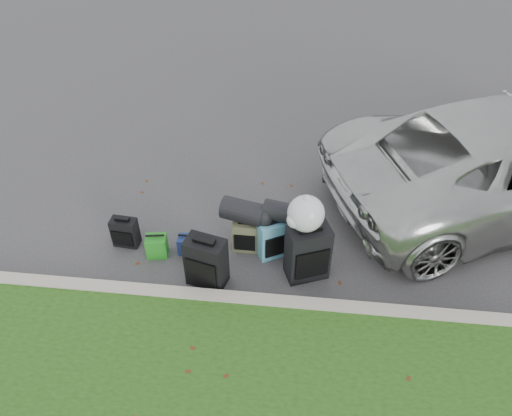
# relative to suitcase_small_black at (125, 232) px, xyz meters

# --- Properties ---
(ground) EXTENTS (120.00, 120.00, 0.00)m
(ground) POSITION_rel_suitcase_small_black_xyz_m (1.87, 0.11, -0.22)
(ground) COLOR #383535
(ground) RESTS_ON ground
(curb) EXTENTS (120.00, 0.18, 0.15)m
(curb) POSITION_rel_suitcase_small_black_xyz_m (1.87, -0.89, -0.14)
(curb) COLOR #9E937F
(curb) RESTS_ON ground
(suitcase_small_black) EXTENTS (0.36, 0.22, 0.43)m
(suitcase_small_black) POSITION_rel_suitcase_small_black_xyz_m (0.00, 0.00, 0.00)
(suitcase_small_black) COLOR black
(suitcase_small_black) RESTS_ON ground
(suitcase_large_black_left) EXTENTS (0.55, 0.41, 0.71)m
(suitcase_large_black_left) POSITION_rel_suitcase_small_black_xyz_m (1.24, -0.55, 0.14)
(suitcase_large_black_left) COLOR black
(suitcase_large_black_left) RESTS_ON ground
(suitcase_olive) EXTENTS (0.34, 0.22, 0.47)m
(suitcase_olive) POSITION_rel_suitcase_small_black_xyz_m (1.65, 0.09, 0.02)
(suitcase_olive) COLOR #43442C
(suitcase_olive) RESTS_ON ground
(suitcase_teal) EXTENTS (0.47, 0.40, 0.57)m
(suitcase_teal) POSITION_rel_suitcase_small_black_xyz_m (2.02, 0.03, 0.07)
(suitcase_teal) COLOR teal
(suitcase_teal) RESTS_ON ground
(suitcase_large_black_right) EXTENTS (0.60, 0.49, 0.79)m
(suitcase_large_black_right) POSITION_rel_suitcase_small_black_xyz_m (2.49, -0.30, 0.18)
(suitcase_large_black_right) COLOR black
(suitcase_large_black_right) RESTS_ON ground
(tote_green) EXTENTS (0.30, 0.26, 0.31)m
(tote_green) POSITION_rel_suitcase_small_black_xyz_m (0.47, -0.15, -0.06)
(tote_green) COLOR #207F1C
(tote_green) RESTS_ON ground
(tote_navy) EXTENTS (0.24, 0.19, 0.26)m
(tote_navy) POSITION_rel_suitcase_small_black_xyz_m (0.87, -0.06, -0.09)
(tote_navy) COLOR navy
(tote_navy) RESTS_ON ground
(duffel_left) EXTENTS (0.63, 0.44, 0.31)m
(duffel_left) POSITION_rel_suitcase_small_black_xyz_m (1.62, 0.14, 0.41)
(duffel_left) COLOR black
(duffel_left) RESTS_ON suitcase_olive
(duffel_right) EXTENTS (0.52, 0.36, 0.27)m
(duffel_right) POSITION_rel_suitcase_small_black_xyz_m (2.13, 0.09, 0.49)
(duffel_right) COLOR black
(duffel_right) RESTS_ON suitcase_teal
(trash_bag) EXTENTS (0.45, 0.45, 0.45)m
(trash_bag) POSITION_rel_suitcase_small_black_xyz_m (2.42, -0.26, 0.80)
(trash_bag) COLOR silver
(trash_bag) RESTS_ON suitcase_large_black_right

